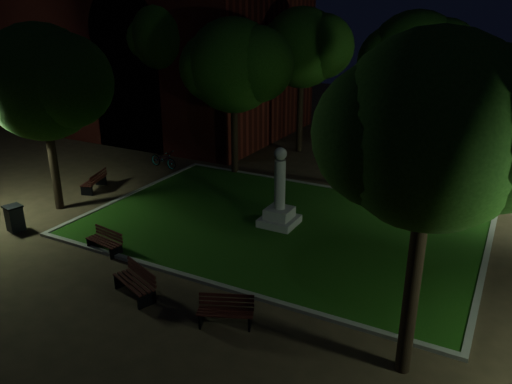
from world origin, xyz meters
TOP-DOWN VIEW (x-y plane):
  - ground at (0.00, 0.00)m, footprint 80.00×80.00m
  - lawn at (0.00, 2.00)m, footprint 15.00×10.00m
  - lawn_kerb at (0.00, 2.00)m, footprint 15.40×10.40m
  - monument at (0.00, 2.00)m, footprint 1.40×1.40m
  - building_main at (-15.86, 13.79)m, footprint 20.00×12.00m
  - tree_west at (-9.23, -0.80)m, footprint 5.75×4.69m
  - tree_north_wl at (-4.93, 7.05)m, footprint 5.69×4.64m
  - tree_north_er at (3.45, 8.41)m, footprint 5.14×4.20m
  - tree_se at (6.40, -4.20)m, footprint 5.11×4.17m
  - tree_nw at (-10.48, 9.98)m, footprint 6.51×5.31m
  - tree_far_north at (-3.65, 12.54)m, footprint 5.54×4.52m
  - lamppost_nw at (-11.85, 9.15)m, footprint 1.18×0.28m
  - bench_near_left at (-1.63, -4.66)m, footprint 1.79×1.16m
  - bench_near_right at (1.55, -4.64)m, footprint 1.64×1.10m
  - bench_west_near at (-4.56, -2.93)m, footprint 1.55×0.74m
  - bench_left_side at (-9.60, 1.60)m, footprint 1.09×1.78m
  - bench_far_side at (4.52, 7.52)m, footprint 1.49×0.95m
  - trash_bin at (-8.98, -3.26)m, footprint 0.73×0.73m
  - bicycle at (-8.97, 6.05)m, footprint 1.90×0.88m

SIDE VIEW (x-z plane):
  - ground at x=0.00m, z-range 0.00..0.00m
  - lawn at x=0.00m, z-range 0.00..0.08m
  - lawn_kerb at x=0.00m, z-range 0.00..0.12m
  - bench_far_side at x=4.52m, z-range -0.02..0.75m
  - bench_west_near at x=-4.56m, z-range -0.02..0.80m
  - bench_near_right at x=1.55m, z-range -0.02..0.83m
  - bench_left_side at x=-9.60m, z-range -0.03..0.89m
  - bench_near_left at x=-1.63m, z-range -0.03..0.90m
  - bicycle at x=-8.97m, z-range 0.00..0.96m
  - trash_bin at x=-8.98m, z-range 0.01..1.05m
  - monument at x=0.00m, z-range -0.64..2.56m
  - lamppost_nw at x=-11.85m, z-range 0.86..5.06m
  - tree_west at x=-9.23m, z-range 1.54..9.33m
  - tree_north_wl at x=-4.93m, z-range 1.61..9.50m
  - tree_se at x=6.40m, z-range 1.92..9.94m
  - tree_far_north at x=-3.65m, z-range 1.90..10.24m
  - tree_north_er at x=3.45m, z-range 2.00..10.21m
  - tree_nw at x=-10.48m, z-range 2.00..11.34m
  - building_main at x=-15.86m, z-range -0.12..14.88m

